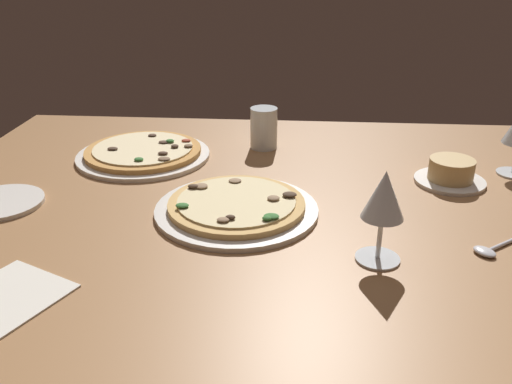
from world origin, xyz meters
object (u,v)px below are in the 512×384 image
at_px(side_plate, 1,203).
at_px(wine_glass_near, 384,199).
at_px(pizza_main, 237,206).
at_px(water_glass, 264,130).
at_px(ramekin_on_saucer, 451,173).
at_px(spoon, 488,250).
at_px(pizza_side, 144,153).

bearing_deg(side_plate, wine_glass_near, -11.97).
xyz_separation_m(pizza_main, water_glass, (0.03, 0.37, 0.03)).
distance_m(pizza_main, ramekin_on_saucer, 0.48).
xyz_separation_m(wine_glass_near, side_plate, (-0.72, 0.15, -0.11)).
distance_m(ramekin_on_saucer, water_glass, 0.46).
bearing_deg(water_glass, wine_glass_near, -67.29).
height_order(pizza_main, spoon, pizza_main).
xyz_separation_m(ramekin_on_saucer, water_glass, (-0.42, 0.19, 0.02)).
bearing_deg(wine_glass_near, side_plate, 168.03).
xyz_separation_m(pizza_side, water_glass, (0.29, 0.09, 0.03)).
height_order(pizza_side, wine_glass_near, wine_glass_near).
height_order(pizza_main, side_plate, pizza_main).
bearing_deg(spoon, wine_glass_near, -168.97).
relative_size(water_glass, side_plate, 0.62).
bearing_deg(wine_glass_near, pizza_main, 147.95).
xyz_separation_m(wine_glass_near, water_glass, (-0.22, 0.53, -0.06)).
relative_size(side_plate, spoon, 1.88).
height_order(pizza_main, pizza_side, same).
xyz_separation_m(pizza_side, spoon, (0.70, -0.40, -0.01)).
xyz_separation_m(pizza_side, ramekin_on_saucer, (0.70, -0.10, 0.01)).
bearing_deg(pizza_side, side_plate, -127.09).
height_order(wine_glass_near, side_plate, wine_glass_near).
bearing_deg(wine_glass_near, ramekin_on_saucer, 59.53).
distance_m(ramekin_on_saucer, wine_glass_near, 0.40).
bearing_deg(side_plate, water_glass, 36.92).
height_order(pizza_side, side_plate, pizza_side).
xyz_separation_m(ramekin_on_saucer, spoon, (-0.01, -0.30, -0.02)).
distance_m(ramekin_on_saucer, side_plate, 0.93).
distance_m(water_glass, spoon, 0.64).
bearing_deg(wine_glass_near, water_glass, 112.71).
bearing_deg(ramekin_on_saucer, water_glass, 154.99).
height_order(water_glass, side_plate, water_glass).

